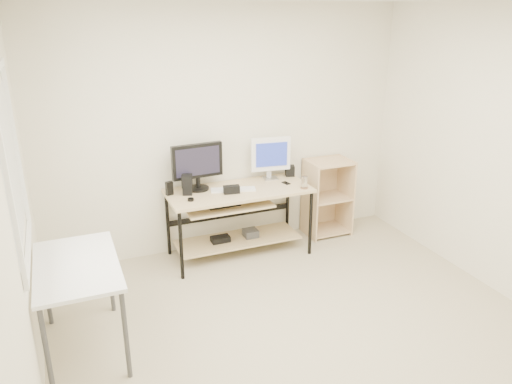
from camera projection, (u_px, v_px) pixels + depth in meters
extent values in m
cube|color=#BBAE8F|center=(311.00, 342.00, 4.03)|extent=(4.00, 4.00, 0.01)
cube|color=#ECE6CE|center=(227.00, 131.00, 5.32)|extent=(4.00, 0.01, 2.60)
cube|color=#ECE6CE|center=(12.00, 236.00, 2.87)|extent=(0.01, 4.00, 2.60)
cube|color=white|center=(13.00, 165.00, 3.31)|extent=(0.01, 1.00, 1.20)
cube|color=#D0B784|center=(239.00, 191.00, 5.21)|extent=(1.50, 0.65, 0.03)
cube|color=#D0B784|center=(227.00, 205.00, 5.16)|extent=(0.90, 0.49, 0.02)
cube|color=#D0B784|center=(238.00, 239.00, 5.46)|extent=(1.35, 0.46, 0.02)
cube|color=black|center=(222.00, 204.00, 5.13)|extent=(0.33, 0.22, 0.01)
cylinder|color=black|center=(247.00, 202.00, 5.18)|extent=(0.14, 0.01, 0.01)
cube|color=#3D3D3F|center=(251.00, 233.00, 5.50)|extent=(0.15, 0.15, 0.08)
cube|color=black|center=(220.00, 239.00, 5.37)|extent=(0.20, 0.12, 0.06)
cylinder|color=black|center=(181.00, 246.00, 4.84)|extent=(0.04, 0.04, 0.72)
cylinder|color=black|center=(168.00, 224.00, 5.34)|extent=(0.04, 0.04, 0.72)
cylinder|color=black|center=(310.00, 223.00, 5.35)|extent=(0.04, 0.04, 0.72)
cylinder|color=black|center=(287.00, 205.00, 5.84)|extent=(0.04, 0.04, 0.72)
cube|color=white|center=(76.00, 266.00, 3.70)|extent=(0.60, 1.00, 0.03)
cylinder|color=#3D3D3F|center=(47.00, 353.00, 3.34)|extent=(0.04, 0.04, 0.72)
cylinder|color=#3D3D3F|center=(45.00, 286.00, 4.14)|extent=(0.04, 0.04, 0.72)
cylinder|color=#3D3D3F|center=(126.00, 335.00, 3.52)|extent=(0.04, 0.04, 0.72)
cylinder|color=#3D3D3F|center=(110.00, 275.00, 4.32)|extent=(0.04, 0.04, 0.72)
cube|color=#DDBB8A|center=(309.00, 200.00, 5.74)|extent=(0.02, 0.40, 0.90)
cube|color=#DDBB8A|center=(345.00, 195.00, 5.91)|extent=(0.02, 0.40, 0.90)
cube|color=#DDBB8A|center=(320.00, 192.00, 5.99)|extent=(0.50, 0.02, 0.90)
cube|color=#DDBB8A|center=(326.00, 229.00, 5.97)|extent=(0.46, 0.38, 0.02)
cube|color=#DDBB8A|center=(328.00, 197.00, 5.83)|extent=(0.46, 0.38, 0.02)
cube|color=#DDBB8A|center=(329.00, 162.00, 5.68)|extent=(0.46, 0.38, 0.02)
cylinder|color=black|center=(198.00, 188.00, 5.20)|extent=(0.22, 0.22, 0.02)
cylinder|color=black|center=(198.00, 182.00, 5.18)|extent=(0.05, 0.05, 0.11)
cube|color=black|center=(197.00, 161.00, 5.10)|extent=(0.54, 0.09, 0.36)
cube|color=black|center=(198.00, 162.00, 5.07)|extent=(0.45, 0.03, 0.28)
cube|color=silver|center=(270.00, 178.00, 5.53)|extent=(0.16, 0.14, 0.01)
cylinder|color=silver|center=(270.00, 174.00, 5.51)|extent=(0.04, 0.04, 0.09)
cube|color=white|center=(271.00, 154.00, 5.43)|extent=(0.44, 0.10, 0.37)
cube|color=navy|center=(272.00, 155.00, 5.41)|extent=(0.37, 0.05, 0.30)
cube|color=white|center=(233.00, 190.00, 5.18)|extent=(0.48, 0.24, 0.02)
ellipsoid|color=#B2B2B7|center=(227.00, 189.00, 5.17)|extent=(0.11, 0.14, 0.04)
cube|color=black|center=(232.00, 190.00, 5.09)|extent=(0.17, 0.09, 0.08)
cube|color=black|center=(187.00, 190.00, 5.06)|extent=(0.12, 0.12, 0.08)
cube|color=black|center=(187.00, 181.00, 5.02)|extent=(0.13, 0.13, 0.12)
cube|color=black|center=(290.00, 171.00, 5.61)|extent=(0.12, 0.12, 0.12)
cube|color=black|center=(169.00, 188.00, 5.03)|extent=(0.08, 0.06, 0.14)
cylinder|color=black|center=(191.00, 200.00, 4.90)|extent=(0.07, 0.07, 0.03)
cube|color=black|center=(286.00, 183.00, 5.39)|extent=(0.07, 0.11, 0.01)
cylinder|color=#916241|center=(304.00, 188.00, 5.24)|extent=(0.10, 0.10, 0.01)
cylinder|color=white|center=(304.00, 182.00, 5.22)|extent=(0.08, 0.08, 0.12)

